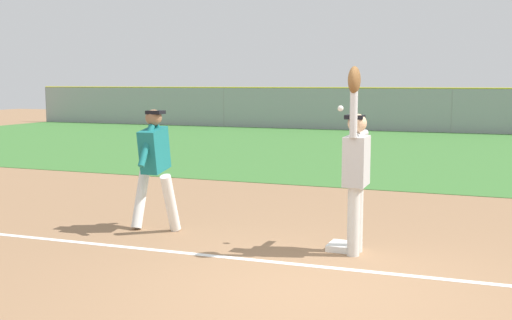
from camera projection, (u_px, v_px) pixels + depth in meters
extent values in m
plane|color=#936D4C|center=(315.00, 290.00, 6.32)|extent=(67.47, 67.47, 0.00)
cube|color=#3D7533|center=(435.00, 151.00, 18.95)|extent=(41.28, 15.04, 0.01)
cube|color=white|center=(38.00, 238.00, 8.40)|extent=(12.00, 0.36, 0.01)
cube|color=white|center=(344.00, 247.00, 7.82)|extent=(0.39, 0.39, 0.08)
cylinder|color=silver|center=(357.00, 218.00, 7.70)|extent=(0.15, 0.15, 0.85)
cylinder|color=silver|center=(354.00, 221.00, 7.51)|extent=(0.15, 0.15, 0.85)
cube|color=#B7B7B7|center=(356.00, 161.00, 7.52)|extent=(0.26, 0.44, 0.60)
sphere|color=#DBAD84|center=(357.00, 123.00, 7.46)|extent=(0.23, 0.23, 0.23)
cube|color=black|center=(355.00, 117.00, 7.46)|extent=(0.22, 0.20, 0.05)
cylinder|color=#B7B7B7|center=(354.00, 111.00, 7.23)|extent=(0.09, 0.09, 0.62)
cylinder|color=#B7B7B7|center=(360.00, 135.00, 7.68)|extent=(0.09, 0.62, 0.09)
ellipsoid|color=brown|center=(354.00, 80.00, 7.19)|extent=(0.14, 0.28, 0.32)
cylinder|color=white|center=(171.00, 203.00, 8.65)|extent=(0.16, 0.44, 0.85)
cylinder|color=white|center=(141.00, 199.00, 8.98)|extent=(0.16, 0.44, 0.85)
cube|color=#197272|center=(154.00, 150.00, 8.72)|extent=(0.28, 0.53, 0.66)
sphere|color=#8C6647|center=(154.00, 118.00, 8.67)|extent=(0.24, 0.24, 0.23)
cube|color=black|center=(156.00, 112.00, 8.65)|extent=(0.23, 0.21, 0.05)
cylinder|color=#197272|center=(162.00, 143.00, 8.92)|extent=(0.10, 0.40, 0.58)
cylinder|color=#197272|center=(146.00, 146.00, 8.51)|extent=(0.10, 0.40, 0.58)
sphere|color=white|center=(341.00, 108.00, 7.80)|extent=(0.07, 0.07, 0.07)
cube|color=#93999E|center=(452.00, 111.00, 25.81)|extent=(41.28, 0.06, 1.82)
cylinder|color=yellow|center=(453.00, 88.00, 25.69)|extent=(41.28, 0.06, 0.06)
cylinder|color=gray|center=(47.00, 105.00, 33.10)|extent=(0.08, 0.08, 1.82)
cylinder|color=gray|center=(224.00, 107.00, 29.45)|extent=(0.08, 0.08, 1.82)
cylinder|color=gray|center=(452.00, 111.00, 25.81)|extent=(0.08, 0.08, 1.82)
cube|color=#B7B7BC|center=(224.00, 112.00, 31.81)|extent=(4.53, 2.21, 0.55)
cube|color=#2D333D|center=(224.00, 103.00, 31.75)|extent=(2.32, 1.90, 0.40)
cylinder|color=black|center=(257.00, 117.00, 32.09)|extent=(0.61, 0.26, 0.60)
cylinder|color=black|center=(241.00, 119.00, 30.38)|extent=(0.61, 0.26, 0.60)
cylinder|color=black|center=(208.00, 116.00, 33.31)|extent=(0.61, 0.26, 0.60)
cylinder|color=black|center=(190.00, 118.00, 31.60)|extent=(0.61, 0.26, 0.60)
cube|color=#23389E|center=(355.00, 114.00, 30.08)|extent=(4.40, 1.91, 0.55)
cube|color=#2D333D|center=(355.00, 104.00, 30.02)|extent=(2.20, 1.75, 0.40)
cylinder|color=black|center=(388.00, 119.00, 30.48)|extent=(0.60, 0.22, 0.60)
cylinder|color=black|center=(381.00, 121.00, 28.72)|extent=(0.60, 0.22, 0.60)
cylinder|color=black|center=(330.00, 118.00, 31.50)|extent=(0.60, 0.22, 0.60)
cylinder|color=black|center=(320.00, 120.00, 29.74)|extent=(0.60, 0.22, 0.60)
cube|color=#B21E1E|center=(502.00, 116.00, 27.94)|extent=(4.50, 2.16, 0.55)
cube|color=#2D333D|center=(502.00, 106.00, 27.88)|extent=(2.30, 1.87, 0.40)
cylinder|color=black|center=(470.00, 120.00, 29.42)|extent=(0.61, 0.25, 0.60)
cylinder|color=black|center=(465.00, 123.00, 27.71)|extent=(0.61, 0.25, 0.60)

